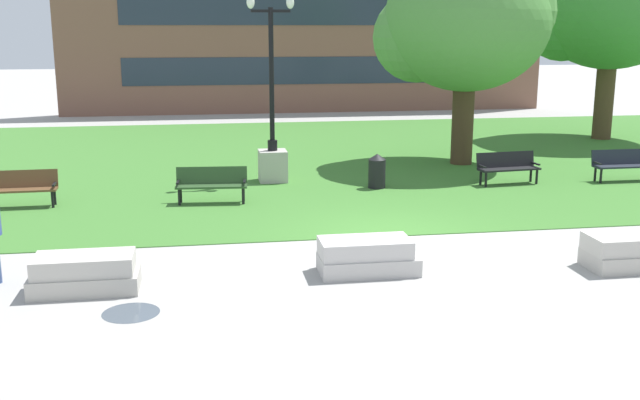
{
  "coord_description": "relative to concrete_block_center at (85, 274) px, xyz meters",
  "views": [
    {
      "loc": [
        -3.98,
        -15.04,
        4.4
      ],
      "look_at": [
        -1.78,
        -1.4,
        1.2
      ],
      "focal_mm": 42.0,
      "sensor_mm": 36.0,
      "label": 1
    }
  ],
  "objects": [
    {
      "name": "tree_near_left",
      "position": [
        10.41,
        10.63,
        4.22
      ],
      "size": [
        5.5,
        5.24,
        6.81
      ],
      "color": "#42301E",
      "rests_on": "grass_lawn"
    },
    {
      "name": "concrete_block_center",
      "position": [
        0.0,
        0.0,
        0.0
      ],
      "size": [
        1.8,
        0.9,
        0.64
      ],
      "color": "#B2ADA3",
      "rests_on": "ground"
    },
    {
      "name": "concrete_block_right",
      "position": [
        9.93,
        -0.33,
        0.0
      ],
      "size": [
        1.81,
        0.9,
        0.64
      ],
      "color": "#B2ADA3",
      "rests_on": "ground"
    },
    {
      "name": "concrete_block_left",
      "position": [
        4.95,
        0.19,
        0.0
      ],
      "size": [
        1.8,
        0.9,
        0.64
      ],
      "color": "#BCB7B2",
      "rests_on": "ground"
    },
    {
      "name": "lamp_post_right",
      "position": [
        4.08,
        8.74,
        0.78
      ],
      "size": [
        1.32,
        0.8,
        5.32
      ],
      "color": "#ADA89E",
      "rests_on": "grass_lawn"
    },
    {
      "name": "tree_far_right",
      "position": [
        17.9,
        15.14,
        4.92
      ],
      "size": [
        6.28,
        5.98,
        7.83
      ],
      "color": "#4C3823",
      "rests_on": "grass_lawn"
    },
    {
      "name": "trash_bin",
      "position": [
        6.85,
        7.34,
        0.2
      ],
      "size": [
        0.49,
        0.49,
        0.96
      ],
      "color": "black",
      "rests_on": "grass_lawn"
    },
    {
      "name": "building_facade_distant",
      "position": [
        7.78,
        26.95,
        4.68
      ],
      "size": [
        25.44,
        1.03,
        9.99
      ],
      "color": "brown",
      "rests_on": "ground"
    },
    {
      "name": "grass_lawn",
      "position": [
        6.0,
        12.45,
        -0.3
      ],
      "size": [
        40.0,
        20.0,
        0.02
      ],
      "primitive_type": "cube",
      "color": "#3D752D",
      "rests_on": "ground"
    },
    {
      "name": "ground_plane",
      "position": [
        6.0,
        2.45,
        -0.31
      ],
      "size": [
        140.0,
        140.0,
        0.0
      ],
      "primitive_type": "plane",
      "color": "#A3A09B"
    },
    {
      "name": "park_bench_near_right",
      "position": [
        -2.45,
        6.56,
        0.23
      ],
      "size": [
        1.81,
        0.57,
        0.9
      ],
      "color": "brown",
      "rests_on": "grass_lawn"
    },
    {
      "name": "puddle",
      "position": [
        0.84,
        -1.16,
        -0.3
      ],
      "size": [
        0.9,
        0.9,
        0.01
      ],
      "primitive_type": "cylinder",
      "color": "#47515B",
      "rests_on": "ground"
    },
    {
      "name": "park_bench_far_left",
      "position": [
        2.27,
        6.27,
        0.23
      ],
      "size": [
        1.84,
        0.68,
        0.9
      ],
      "color": "#284723",
      "rests_on": "grass_lawn"
    },
    {
      "name": "park_bench_far_right",
      "position": [
        14.16,
        7.18,
        0.23
      ],
      "size": [
        1.8,
        0.53,
        0.9
      ],
      "color": "#1E232D",
      "rests_on": "grass_lawn"
    },
    {
      "name": "park_bench_near_left",
      "position": [
        10.67,
        7.29,
        0.23
      ],
      "size": [
        1.85,
        0.72,
        0.9
      ],
      "color": "black",
      "rests_on": "grass_lawn"
    }
  ]
}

